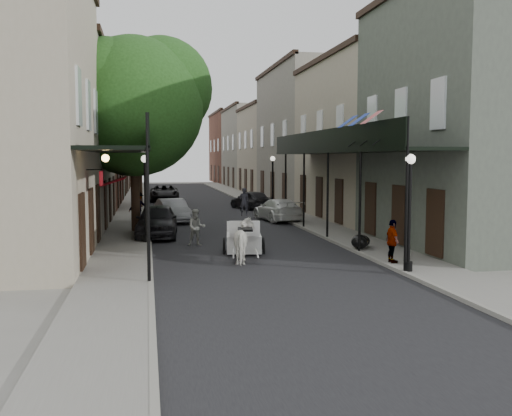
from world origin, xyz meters
name	(u,v)px	position (x,y,z in m)	size (l,w,h in m)	color
ground	(269,267)	(0.00, 0.00, 0.00)	(140.00, 140.00, 0.00)	gray
road	(208,212)	(0.00, 20.00, 0.01)	(8.00, 90.00, 0.01)	black
sidewalk_left	(133,213)	(-5.00, 20.00, 0.06)	(2.20, 90.00, 0.12)	gray
sidewalk_right	(279,210)	(5.00, 20.00, 0.06)	(2.20, 90.00, 0.12)	gray
building_row_left	(90,139)	(-8.60, 30.00, 5.25)	(5.00, 80.00, 10.50)	#ACA089
building_row_right	(293,140)	(8.60, 30.00, 5.25)	(5.00, 80.00, 10.50)	gray
gallery_left	(129,150)	(-4.79, 6.98, 4.05)	(2.20, 18.05, 4.88)	black
gallery_right	(338,151)	(4.79, 6.98, 4.05)	(2.20, 18.05, 4.88)	black
tree_near	(142,101)	(-4.20, 10.18, 6.49)	(7.31, 6.80, 9.63)	#382619
tree_far	(143,129)	(-4.25, 24.18, 5.84)	(6.45, 6.00, 8.61)	#382619
lamppost_right_near	(409,211)	(4.10, -2.00, 2.05)	(0.32, 0.32, 3.71)	black
lamppost_left	(145,197)	(-4.10, 6.00, 2.05)	(0.32, 0.32, 3.71)	black
lamppost_right_far	(273,183)	(4.10, 18.00, 2.05)	(0.32, 0.32, 3.71)	black
horse	(245,241)	(-0.63, 1.07, 0.78)	(0.84, 1.84, 1.55)	white
carriage	(243,226)	(-0.29, 3.47, 1.01)	(1.78, 2.45, 2.60)	black
pedestrian_walking	(196,227)	(-2.00, 5.30, 0.78)	(0.76, 0.59, 1.56)	#9C9D94
pedestrian_sidewalk_left	(138,206)	(-4.54, 14.42, 0.96)	(1.08, 0.62, 1.67)	gray
pedestrian_sidewalk_right	(392,241)	(4.20, -0.57, 0.86)	(0.87, 0.36, 1.49)	gray
car_left_near	(157,221)	(-3.60, 8.30, 0.78)	(1.85, 4.59, 1.56)	black
car_left_mid	(173,211)	(-2.60, 14.51, 0.67)	(1.42, 4.08, 1.35)	#9B9BA0
car_left_far	(164,193)	(-2.60, 30.93, 0.72)	(2.40, 5.21, 1.45)	black
car_right_near	(278,210)	(3.52, 14.00, 0.66)	(1.85, 4.55, 1.32)	white
car_right_far	(251,200)	(3.35, 21.90, 0.70)	(1.64, 4.08, 1.39)	black
trash_bags	(361,242)	(4.32, 2.64, 0.39)	(0.93, 1.08, 0.57)	black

